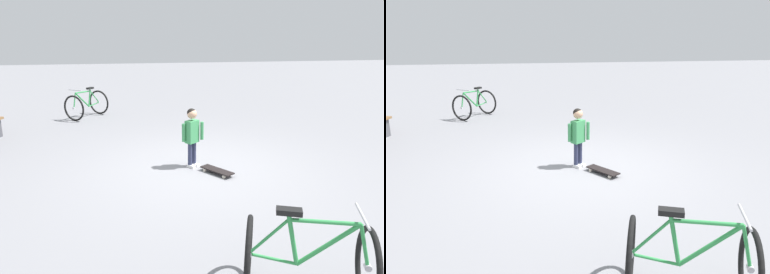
# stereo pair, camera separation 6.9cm
# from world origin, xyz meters

# --- Properties ---
(ground_plane) EXTENTS (50.00, 50.00, 0.00)m
(ground_plane) POSITION_xyz_m (0.00, 0.00, 0.00)
(ground_plane) COLOR gray
(child_person) EXTENTS (0.40, 0.27, 1.06)m
(child_person) POSITION_xyz_m (-0.09, 0.14, 0.66)
(child_person) COLOR #2D3351
(child_person) RESTS_ON ground
(skateboard) EXTENTS (0.51, 0.62, 0.07)m
(skateboard) POSITION_xyz_m (0.26, -0.29, 0.06)
(skateboard) COLOR black
(skateboard) RESTS_ON ground
(bicycle_mid) EXTENTS (1.26, 1.06, 0.85)m
(bicycle_mid) POSITION_xyz_m (0.28, -3.34, 0.38)
(bicycle_mid) COLOR black
(bicycle_mid) RESTS_ON ground
(bicycle_far) EXTENTS (1.21, 1.28, 0.85)m
(bicycle_far) POSITION_xyz_m (-2.28, 4.67, 0.38)
(bicycle_far) COLOR black
(bicycle_far) RESTS_ON ground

